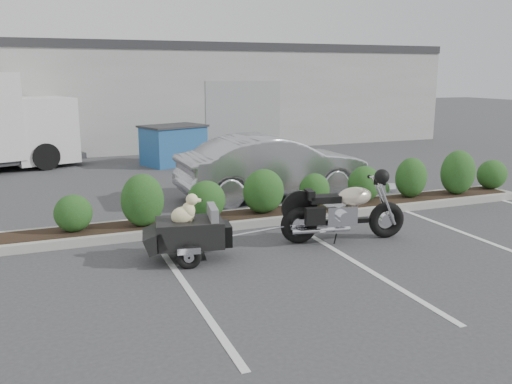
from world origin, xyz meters
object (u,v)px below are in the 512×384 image
object	(u,v)px
dumpster	(174,145)
pet_trailer	(188,232)
motorcycle	(344,212)
sedan	(273,166)

from	to	relation	value
dumpster	pet_trailer	bearing A→B (deg)	-121.93
motorcycle	sedan	world-z (taller)	sedan
motorcycle	pet_trailer	bearing A→B (deg)	-170.55
pet_trailer	dumpster	distance (m)	9.24
sedan	dumpster	bearing A→B (deg)	9.95
motorcycle	dumpster	world-z (taller)	motorcycle
motorcycle	dumpster	bearing A→B (deg)	105.80
pet_trailer	dumpster	bearing A→B (deg)	88.39
motorcycle	sedan	xyz separation A→B (m)	(0.20, 3.57, 0.22)
pet_trailer	sedan	size ratio (longest dim) A/B	0.41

